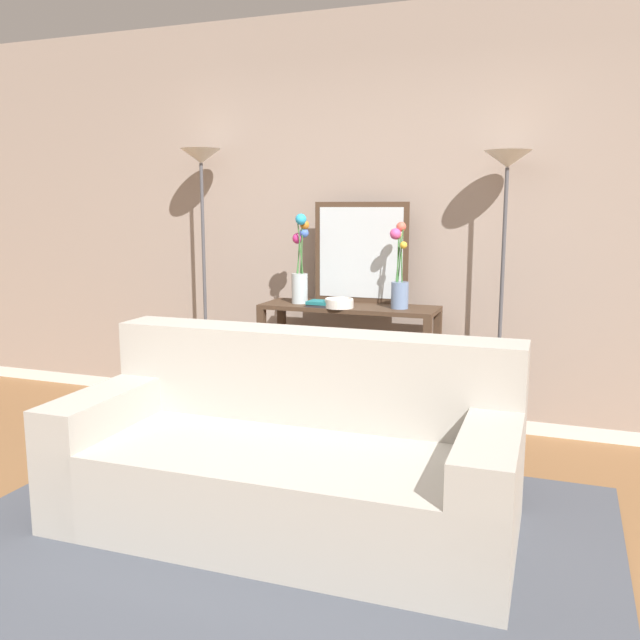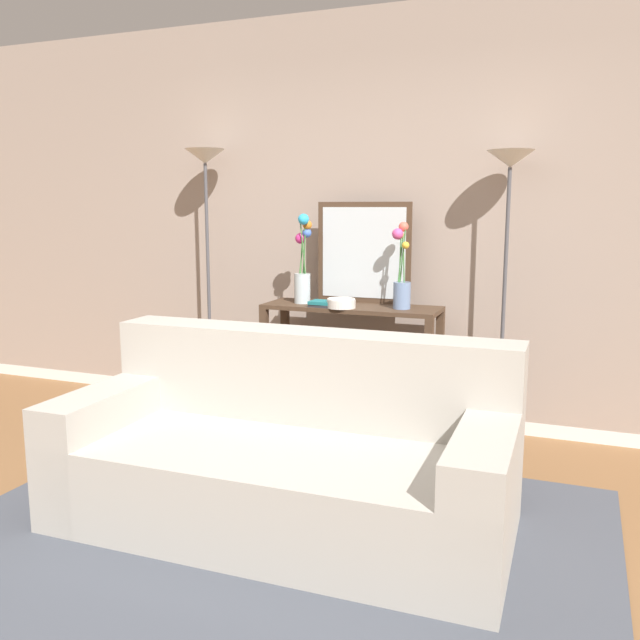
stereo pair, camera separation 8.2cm
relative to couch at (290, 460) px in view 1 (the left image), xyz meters
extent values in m
cube|color=brown|center=(-0.05, -0.55, -0.32)|extent=(16.00, 16.00, 0.02)
cube|color=white|center=(-0.05, 1.76, -0.26)|extent=(12.00, 0.15, 0.09)
cube|color=gray|center=(-0.05, 1.76, 1.13)|extent=(12.00, 0.14, 2.71)
cube|color=#474C56|center=(0.00, -0.16, -0.30)|extent=(2.99, 2.17, 0.01)
cube|color=#ADA89E|center=(0.00, -0.06, -0.10)|extent=(2.11, 1.00, 0.42)
cube|color=#ADA89E|center=(0.00, 0.29, 0.34)|extent=(2.10, 0.29, 0.46)
cube|color=#ADA89E|center=(-0.93, -0.08, -0.01)|extent=(0.25, 0.98, 0.60)
cube|color=#ADA89E|center=(0.93, -0.05, -0.01)|extent=(0.25, 0.98, 0.60)
cube|color=#473323|center=(-0.15, 1.37, 0.53)|extent=(1.17, 0.39, 0.03)
cube|color=#473323|center=(-0.15, 1.37, -0.16)|extent=(1.07, 0.33, 0.01)
cube|color=#473323|center=(-0.71, 1.21, 0.10)|extent=(0.05, 0.05, 0.82)
cube|color=#473323|center=(0.41, 1.21, 0.10)|extent=(0.05, 0.05, 0.82)
cube|color=#473323|center=(-0.71, 1.54, 0.10)|extent=(0.05, 0.05, 0.82)
cube|color=#473323|center=(0.41, 1.54, 0.10)|extent=(0.05, 0.05, 0.82)
cylinder|color=#4C4C51|center=(-1.28, 1.45, -0.30)|extent=(0.26, 0.26, 0.02)
cylinder|color=#4C4C51|center=(-1.28, 1.45, 0.60)|extent=(0.02, 0.02, 1.77)
cone|color=silver|center=(-1.28, 1.45, 1.54)|extent=(0.28, 0.28, 0.10)
cylinder|color=#4C4C51|center=(0.81, 1.45, -0.30)|extent=(0.26, 0.26, 0.02)
cylinder|color=#4C4C51|center=(0.81, 1.45, 0.57)|extent=(0.02, 0.02, 1.70)
cone|color=silver|center=(0.81, 1.45, 1.47)|extent=(0.28, 0.28, 0.10)
cube|color=#473323|center=(-0.12, 1.54, 0.88)|extent=(0.65, 0.02, 0.67)
cube|color=silver|center=(-0.12, 1.53, 0.88)|extent=(0.58, 0.01, 0.60)
cylinder|color=silver|center=(-0.49, 1.36, 0.65)|extent=(0.11, 0.11, 0.20)
cylinder|color=#3D7538|center=(-0.48, 1.37, 0.88)|extent=(0.03, 0.02, 0.27)
sphere|color=#456CD1|center=(-0.47, 1.39, 1.01)|extent=(0.06, 0.06, 0.06)
cylinder|color=#3D7538|center=(-0.48, 1.37, 0.91)|extent=(0.02, 0.02, 0.32)
sphere|color=orange|center=(-0.46, 1.38, 1.07)|extent=(0.06, 0.06, 0.06)
cylinder|color=#3D7538|center=(-0.50, 1.37, 0.86)|extent=(0.02, 0.02, 0.23)
sphere|color=#CC2C79|center=(-0.52, 1.39, 0.98)|extent=(0.07, 0.07, 0.07)
cylinder|color=#3D7538|center=(-0.50, 1.37, 0.86)|extent=(0.03, 0.02, 0.23)
sphere|color=#DE3A89|center=(-0.52, 1.39, 0.98)|extent=(0.07, 0.07, 0.07)
cylinder|color=#3D7538|center=(-0.48, 1.35, 0.92)|extent=(0.04, 0.03, 0.36)
sphere|color=#2CABE1|center=(-0.47, 1.33, 1.10)|extent=(0.07, 0.07, 0.07)
cylinder|color=#6B84AD|center=(0.19, 1.36, 0.63)|extent=(0.11, 0.11, 0.17)
cylinder|color=#3D7538|center=(0.20, 1.34, 0.83)|extent=(0.02, 0.02, 0.23)
sphere|color=gold|center=(0.22, 1.33, 0.95)|extent=(0.05, 0.05, 0.05)
cylinder|color=#3D7538|center=(0.18, 1.36, 0.87)|extent=(0.01, 0.02, 0.30)
sphere|color=#E44D95|center=(0.16, 1.36, 1.02)|extent=(0.07, 0.07, 0.07)
cylinder|color=#3D7538|center=(0.18, 1.36, 0.86)|extent=(0.03, 0.04, 0.30)
sphere|color=gold|center=(0.16, 1.37, 1.01)|extent=(0.06, 0.06, 0.06)
cylinder|color=#3D7538|center=(0.19, 1.37, 0.89)|extent=(0.04, 0.01, 0.35)
sphere|color=#E75F4D|center=(0.19, 1.39, 1.06)|extent=(0.06, 0.06, 0.06)
cylinder|color=silver|center=(-0.18, 1.25, 0.57)|extent=(0.19, 0.19, 0.05)
torus|color=silver|center=(-0.18, 1.25, 0.60)|extent=(0.18, 0.18, 0.01)
cube|color=#2D2D33|center=(-0.30, 1.26, 0.55)|extent=(0.18, 0.15, 0.02)
cube|color=#1E7075|center=(-0.31, 1.26, 0.57)|extent=(0.16, 0.14, 0.02)
cube|color=#B77F33|center=(-0.61, 1.37, -0.25)|extent=(0.04, 0.14, 0.12)
cube|color=tan|center=(-0.57, 1.37, -0.26)|extent=(0.04, 0.16, 0.10)
cube|color=#236033|center=(-0.53, 1.37, -0.26)|extent=(0.05, 0.15, 0.10)
cube|color=gold|center=(-0.49, 1.37, -0.25)|extent=(0.02, 0.16, 0.12)
cube|color=#BC3328|center=(-0.45, 1.37, -0.24)|extent=(0.05, 0.14, 0.13)
cube|color=#1E7075|center=(-0.41, 1.37, -0.25)|extent=(0.03, 0.16, 0.12)
cube|color=#6B3360|center=(-0.38, 1.37, -0.25)|extent=(0.03, 0.14, 0.11)
cube|color=silver|center=(-0.34, 1.37, -0.25)|extent=(0.05, 0.18, 0.12)
cube|color=maroon|center=(-0.28, 1.37, -0.26)|extent=(0.06, 0.16, 0.10)
camera|label=1|loc=(1.18, -2.80, 1.19)|focal=37.74mm
camera|label=2|loc=(1.25, -2.77, 1.19)|focal=37.74mm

